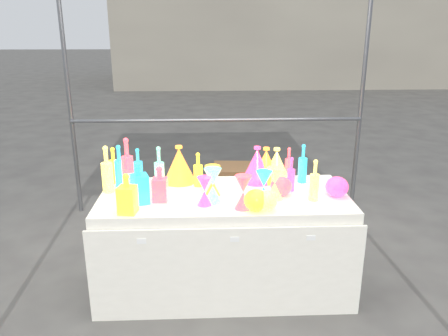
{
  "coord_description": "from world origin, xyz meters",
  "views": [
    {
      "loc": [
        -0.13,
        -2.97,
        1.91
      ],
      "look_at": [
        0.0,
        0.0,
        0.95
      ],
      "focal_mm": 35.0,
      "sensor_mm": 36.0,
      "label": 1
    }
  ],
  "objects_px": {
    "cardboard_box_closed": "(239,184)",
    "lampshade_0": "(179,164)",
    "display_table": "(224,241)",
    "globe_0": "(256,201)",
    "hourglass_0": "(243,192)",
    "bottle_0": "(114,165)",
    "decanter_0": "(127,193)"
  },
  "relations": [
    {
      "from": "hourglass_0",
      "to": "bottle_0",
      "type": "bearing_deg",
      "value": 149.53
    },
    {
      "from": "display_table",
      "to": "cardboard_box_closed",
      "type": "xyz_separation_m",
      "value": [
        0.25,
        1.7,
        -0.16
      ]
    },
    {
      "from": "display_table",
      "to": "hourglass_0",
      "type": "xyz_separation_m",
      "value": [
        0.12,
        -0.26,
        0.49
      ]
    },
    {
      "from": "cardboard_box_closed",
      "to": "globe_0",
      "type": "relative_size",
      "value": 3.61
    },
    {
      "from": "display_table",
      "to": "bottle_0",
      "type": "bearing_deg",
      "value": 160.21
    },
    {
      "from": "bottle_0",
      "to": "globe_0",
      "type": "bearing_deg",
      "value": -29.84
    },
    {
      "from": "display_table",
      "to": "globe_0",
      "type": "distance_m",
      "value": 0.57
    },
    {
      "from": "globe_0",
      "to": "lampshade_0",
      "type": "distance_m",
      "value": 0.8
    },
    {
      "from": "cardboard_box_closed",
      "to": "globe_0",
      "type": "distance_m",
      "value": 2.09
    },
    {
      "from": "display_table",
      "to": "hourglass_0",
      "type": "height_order",
      "value": "hourglass_0"
    },
    {
      "from": "hourglass_0",
      "to": "lampshade_0",
      "type": "bearing_deg",
      "value": 129.38
    },
    {
      "from": "hourglass_0",
      "to": "lampshade_0",
      "type": "distance_m",
      "value": 0.71
    },
    {
      "from": "display_table",
      "to": "bottle_0",
      "type": "xyz_separation_m",
      "value": [
        -0.85,
        0.3,
        0.52
      ]
    },
    {
      "from": "globe_0",
      "to": "lampshade_0",
      "type": "xyz_separation_m",
      "value": [
        -0.54,
        0.58,
        0.08
      ]
    },
    {
      "from": "cardboard_box_closed",
      "to": "globe_0",
      "type": "bearing_deg",
      "value": -87.49
    },
    {
      "from": "hourglass_0",
      "to": "lampshade_0",
      "type": "height_order",
      "value": "lampshade_0"
    },
    {
      "from": "bottle_0",
      "to": "decanter_0",
      "type": "relative_size",
      "value": 1.05
    },
    {
      "from": "display_table",
      "to": "hourglass_0",
      "type": "relative_size",
      "value": 7.94
    },
    {
      "from": "hourglass_0",
      "to": "lampshade_0",
      "type": "relative_size",
      "value": 0.79
    },
    {
      "from": "bottle_0",
      "to": "lampshade_0",
      "type": "height_order",
      "value": "lampshade_0"
    },
    {
      "from": "lampshade_0",
      "to": "hourglass_0",
      "type": "bearing_deg",
      "value": -55.13
    },
    {
      "from": "display_table",
      "to": "cardboard_box_closed",
      "type": "height_order",
      "value": "display_table"
    },
    {
      "from": "cardboard_box_closed",
      "to": "hourglass_0",
      "type": "distance_m",
      "value": 2.07
    },
    {
      "from": "cardboard_box_closed",
      "to": "lampshade_0",
      "type": "bearing_deg",
      "value": -108.58
    },
    {
      "from": "decanter_0",
      "to": "lampshade_0",
      "type": "relative_size",
      "value": 0.92
    },
    {
      "from": "display_table",
      "to": "decanter_0",
      "type": "distance_m",
      "value": 0.88
    },
    {
      "from": "hourglass_0",
      "to": "globe_0",
      "type": "relative_size",
      "value": 1.43
    },
    {
      "from": "bottle_0",
      "to": "hourglass_0",
      "type": "distance_m",
      "value": 1.12
    },
    {
      "from": "globe_0",
      "to": "lampshade_0",
      "type": "height_order",
      "value": "lampshade_0"
    },
    {
      "from": "decanter_0",
      "to": "globe_0",
      "type": "distance_m",
      "value": 0.85
    },
    {
      "from": "cardboard_box_closed",
      "to": "hourglass_0",
      "type": "xyz_separation_m",
      "value": [
        -0.13,
        -1.96,
        0.65
      ]
    },
    {
      "from": "cardboard_box_closed",
      "to": "globe_0",
      "type": "xyz_separation_m",
      "value": [
        -0.05,
        -2.0,
        0.6
      ]
    }
  ]
}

